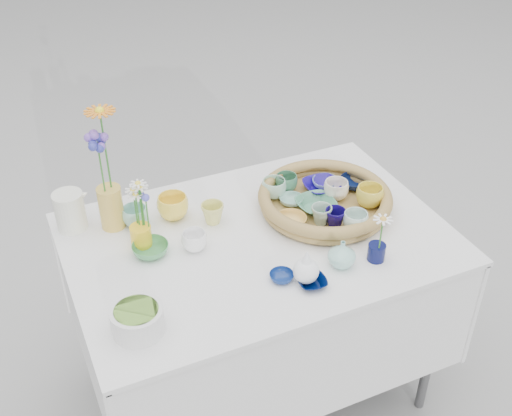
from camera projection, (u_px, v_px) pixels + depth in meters
name	position (u px, v px, depth m)	size (l,w,h in m)	color
ground	(258.00, 387.00, 2.59)	(80.00, 80.00, 0.00)	#A0A0A0
display_table	(258.00, 387.00, 2.59)	(1.26, 0.86, 0.77)	white
wicker_tray	(325.00, 200.00, 2.26)	(0.47, 0.47, 0.08)	olive
tray_ceramic_0	(322.00, 186.00, 2.34)	(0.13, 0.13, 0.03)	navy
tray_ceramic_1	(355.00, 183.00, 2.36)	(0.11, 0.11, 0.03)	#0A163D
tray_ceramic_2	(370.00, 196.00, 2.25)	(0.10, 0.10, 0.08)	yellow
tray_ceramic_3	(316.00, 205.00, 2.25)	(0.14, 0.14, 0.03)	#4B8C6A
tray_ceramic_4	(321.00, 215.00, 2.17)	(0.07, 0.07, 0.07)	#94B29E
tray_ceramic_5	(291.00, 200.00, 2.27)	(0.09, 0.09, 0.03)	#8DC0B1
tray_ceramic_6	(274.00, 188.00, 2.30)	(0.09, 0.09, 0.07)	#9CCBB0
tray_ceramic_7	(336.00, 190.00, 2.29)	(0.09, 0.09, 0.07)	white
tray_ceramic_8	(325.00, 183.00, 2.36)	(0.10, 0.10, 0.03)	#7F9BC7
tray_ceramic_9	(335.00, 218.00, 2.15)	(0.07, 0.07, 0.06)	#0F0649
tray_ceramic_10	(291.00, 221.00, 2.17)	(0.11, 0.11, 0.03)	#E3B352
tray_ceramic_11	(355.00, 221.00, 2.14)	(0.09, 0.09, 0.07)	silver
tray_ceramic_12	(286.00, 183.00, 2.33)	(0.08, 0.08, 0.06)	#396F4F
loose_ceramic_0	(173.00, 207.00, 2.22)	(0.11, 0.11, 0.09)	yellow
loose_ceramic_1	(213.00, 213.00, 2.20)	(0.08, 0.08, 0.07)	#D6D367
loose_ceramic_2	(150.00, 249.00, 2.07)	(0.12, 0.12, 0.04)	#439052
loose_ceramic_3	(194.00, 241.00, 2.08)	(0.08, 0.08, 0.07)	white
loose_ceramic_4	(282.00, 277.00, 1.97)	(0.08, 0.08, 0.02)	navy
loose_ceramic_5	(135.00, 216.00, 2.19)	(0.09, 0.09, 0.07)	#8ECCBD
loose_ceramic_6	(312.00, 282.00, 1.95)	(0.09, 0.09, 0.02)	#000C35
fluted_bowl	(137.00, 320.00, 1.78)	(0.15, 0.15, 0.08)	silver
bud_vase_paleblue	(306.00, 266.00, 1.93)	(0.08, 0.08, 0.12)	white
bud_vase_seafoam	(342.00, 254.00, 2.00)	(0.09, 0.09, 0.09)	#95D1C4
bud_vase_cobalt	(376.00, 252.00, 2.04)	(0.06, 0.06, 0.06)	#0A0F3D
single_daisy	(381.00, 234.00, 1.98)	(0.07, 0.07, 0.13)	white
tall_vase_yellow	(111.00, 207.00, 2.16)	(0.08, 0.08, 0.15)	gold
gerbera	(106.00, 151.00, 2.04)	(0.11, 0.11, 0.30)	orange
hydrangea	(101.00, 167.00, 2.05)	(0.07, 0.07, 0.25)	#30359B
white_pitcher	(70.00, 211.00, 2.16)	(0.14, 0.10, 0.14)	white
daisy_cup	(141.00, 236.00, 2.09)	(0.07, 0.07, 0.08)	yellow
daisy_posy	(138.00, 204.00, 2.03)	(0.08, 0.08, 0.16)	white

